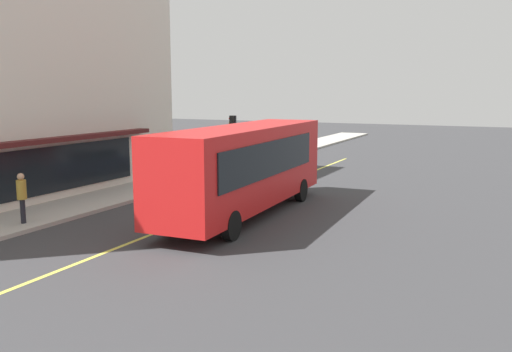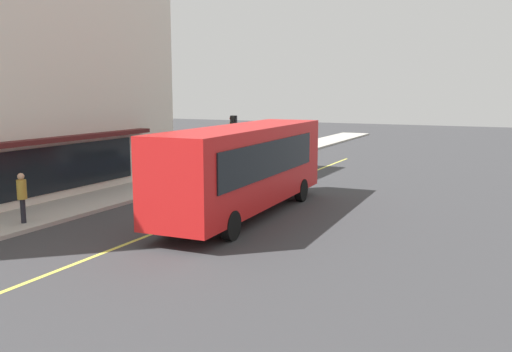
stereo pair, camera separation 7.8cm
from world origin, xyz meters
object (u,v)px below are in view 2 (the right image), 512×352
(pedestrian_waiting, at_px, (211,150))
(bus, at_px, (245,165))
(traffic_light, at_px, (234,129))
(car_navy, at_px, (215,172))
(pedestrian_at_corner, at_px, (22,193))
(pedestrian_by_curb, at_px, (200,156))

(pedestrian_waiting, bearing_deg, bus, -143.41)
(bus, distance_m, traffic_light, 12.58)
(bus, xyz_separation_m, car_navy, (5.29, 4.41, -1.24))
(bus, bearing_deg, pedestrian_waiting, 36.59)
(bus, bearing_deg, pedestrian_at_corner, 129.40)
(car_navy, height_order, pedestrian_at_corner, pedestrian_at_corner)
(traffic_light, bearing_deg, car_navy, -161.59)
(bus, xyz_separation_m, pedestrian_at_corner, (-5.19, 6.32, -0.73))
(traffic_light, distance_m, pedestrian_by_curb, 3.12)
(traffic_light, relative_size, pedestrian_at_corner, 1.76)
(bus, xyz_separation_m, traffic_light, (10.89, 6.28, 0.55))
(traffic_light, distance_m, car_navy, 6.16)
(car_navy, xyz_separation_m, pedestrian_by_curb, (2.97, 2.71, 0.33))
(bus, height_order, car_navy, bus)
(car_navy, height_order, pedestrian_by_curb, pedestrian_by_curb)
(traffic_light, height_order, pedestrian_by_curb, traffic_light)
(car_navy, distance_m, pedestrian_at_corner, 10.67)
(pedestrian_at_corner, distance_m, pedestrian_by_curb, 13.48)
(car_navy, distance_m, pedestrian_by_curb, 4.04)
(bus, relative_size, pedestrian_at_corner, 6.16)
(traffic_light, xyz_separation_m, pedestrian_by_curb, (-2.62, 0.85, -1.46))
(pedestrian_waiting, distance_m, pedestrian_at_corner, 15.10)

